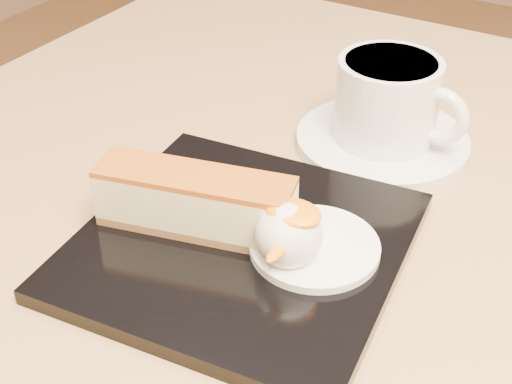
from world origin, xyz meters
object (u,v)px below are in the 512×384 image
Objects in this scene: ice_cream_scoop at (289,235)px; saucer at (382,141)px; dessert_plate at (242,245)px; coffee_cup at (389,99)px; table at (308,341)px; cheesecake at (195,201)px.

ice_cream_scoop is 0.30× the size of saucer.
coffee_cup is (0.03, 0.19, 0.04)m from dessert_plate.
saucer is (0.03, 0.19, -0.00)m from dessert_plate.
coffee_cup is at bearing 80.26° from dessert_plate.
dessert_plate is 0.19m from coffee_cup.
coffee_cup is (0.00, -0.00, 0.04)m from saucer.
ice_cream_scoop reaches higher than table.
cheesecake is at bearing 180.00° from ice_cream_scoop.
cheesecake is 3.18× the size of ice_cream_scoop.
dessert_plate is 0.19m from saucer.
cheesecake is 1.24× the size of coffee_cup.
dessert_plate is 4.83× the size of ice_cream_scoop.
ice_cream_scoop is (0.08, 0.00, 0.00)m from cheesecake.
ice_cream_scoop is at bearing -7.13° from dessert_plate.
cheesecake is at bearing -103.85° from coffee_cup.
cheesecake is (-0.04, -0.00, 0.03)m from dessert_plate.
ice_cream_scoop is at bearing -76.16° from table.
cheesecake is (-0.05, -0.08, 0.19)m from table.
coffee_cup is at bearing -5.48° from saucer.
table is at bearing 43.56° from cheesecake.
saucer is 0.04m from coffee_cup.
table is at bearing 76.57° from dessert_plate.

